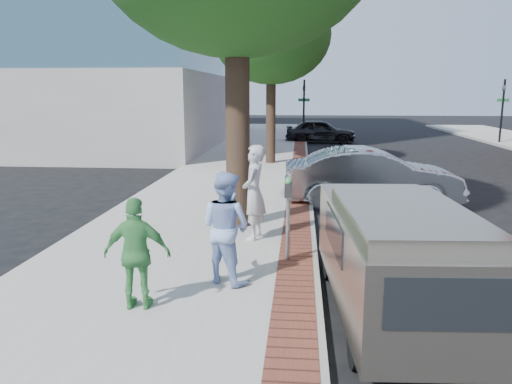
# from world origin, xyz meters

# --- Properties ---
(ground) EXTENTS (120.00, 120.00, 0.00)m
(ground) POSITION_xyz_m (0.00, 0.00, 0.00)
(ground) COLOR black
(ground) RESTS_ON ground
(sidewalk) EXTENTS (5.00, 60.00, 0.15)m
(sidewalk) POSITION_xyz_m (-1.50, 8.00, 0.07)
(sidewalk) COLOR #9E9991
(sidewalk) RESTS_ON ground
(brick_strip) EXTENTS (0.60, 60.00, 0.01)m
(brick_strip) POSITION_xyz_m (0.70, 8.00, 0.15)
(brick_strip) COLOR brown
(brick_strip) RESTS_ON sidewalk
(curb) EXTENTS (0.10, 60.00, 0.15)m
(curb) POSITION_xyz_m (1.05, 8.00, 0.07)
(curb) COLOR gray
(curb) RESTS_ON ground
(office_base) EXTENTS (18.20, 22.20, 4.00)m
(office_base) POSITION_xyz_m (-13.00, 22.00, 2.00)
(office_base) COLOR gray
(office_base) RESTS_ON ground
(signal_near) EXTENTS (0.70, 0.15, 3.80)m
(signal_near) POSITION_xyz_m (0.90, 22.00, 2.25)
(signal_near) COLOR black
(signal_near) RESTS_ON ground
(signal_far) EXTENTS (0.70, 0.15, 3.80)m
(signal_far) POSITION_xyz_m (12.50, 22.00, 2.25)
(signal_far) COLOR black
(signal_far) RESTS_ON ground
(tree_far) EXTENTS (4.80, 4.80, 7.14)m
(tree_far) POSITION_xyz_m (-0.50, 12.00, 5.30)
(tree_far) COLOR black
(tree_far) RESTS_ON sidewalk
(parking_meter) EXTENTS (0.12, 0.32, 1.47)m
(parking_meter) POSITION_xyz_m (0.56, -0.41, 1.21)
(parking_meter) COLOR gray
(parking_meter) RESTS_ON sidewalk
(person_gray) EXTENTS (0.55, 0.75, 1.90)m
(person_gray) POSITION_xyz_m (-0.15, 0.88, 1.10)
(person_gray) COLOR #B4B3B8
(person_gray) RESTS_ON sidewalk
(person_officer) EXTENTS (1.06, 1.00, 1.74)m
(person_officer) POSITION_xyz_m (-0.37, -1.46, 1.02)
(person_officer) COLOR #95B2E6
(person_officer) RESTS_ON sidewalk
(person_green) EXTENTS (0.92, 0.42, 1.54)m
(person_green) POSITION_xyz_m (-1.41, -2.54, 0.92)
(person_green) COLOR #45994D
(person_green) RESTS_ON sidewalk
(sedan_silver) EXTENTS (4.80, 1.82, 1.56)m
(sedan_silver) POSITION_xyz_m (2.70, 4.90, 0.78)
(sedan_silver) COLOR #ABACB2
(sedan_silver) RESTS_ON ground
(bg_car) EXTENTS (4.29, 1.83, 1.45)m
(bg_car) POSITION_xyz_m (1.94, 22.05, 0.72)
(bg_car) COLOR black
(bg_car) RESTS_ON ground
(van) EXTENTS (1.93, 4.47, 1.62)m
(van) POSITION_xyz_m (2.08, -2.00, 0.88)
(van) COLOR gray
(van) RESTS_ON ground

